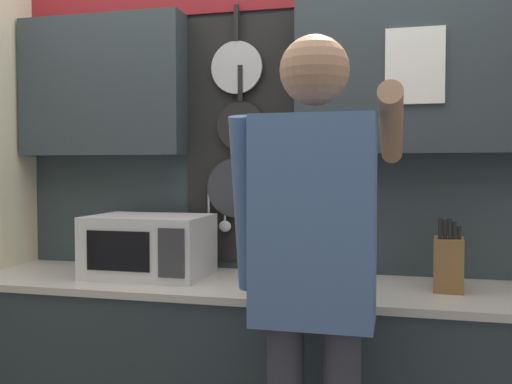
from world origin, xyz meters
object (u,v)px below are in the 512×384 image
Objects in this scene: utensil_crock at (272,261)px; person at (314,262)px; knife_block at (448,263)px; microwave at (149,246)px.

utensil_crock is 0.60m from person.
knife_block is at bearing 0.00° from utensil_crock.
knife_block is (1.26, 0.00, -0.03)m from microwave.
knife_block is at bearing 0.03° from microwave.
person is at bearing -130.24° from knife_block.
knife_block is 0.16× the size of person.
person is (0.81, -0.53, 0.05)m from microwave.
microwave is at bearing 146.88° from person.
knife_block is 0.82× the size of utensil_crock.
person is at bearing -33.12° from microwave.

